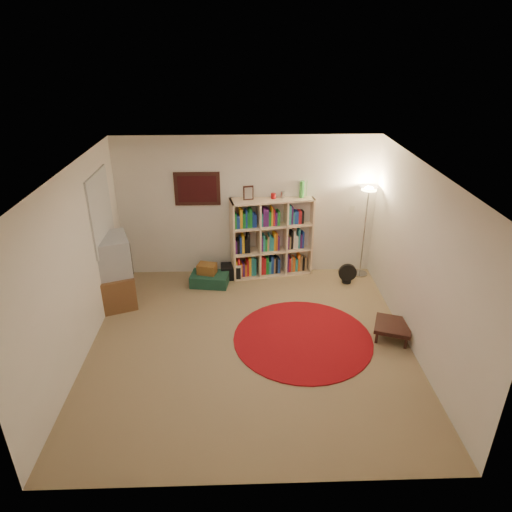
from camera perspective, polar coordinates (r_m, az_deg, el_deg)
The scene contains 11 objects.
room at distance 5.98m, azimuth -1.31°, elevation -0.94°, with size 4.54×4.54×2.54m.
bookshelf at distance 8.14m, azimuth 1.79°, elevation 2.25°, with size 1.49×0.66×1.72m.
floor_lamp at distance 8.06m, azimuth 13.78°, elevation 6.52°, with size 0.37×0.37×1.67m.
floor_fan at distance 8.18m, azimuth 11.35°, elevation -2.17°, with size 0.32×0.18×0.36m.
tv_stand at distance 7.63m, azimuth -17.40°, elevation -1.87°, with size 0.80×0.94×1.16m.
suitcase at distance 8.05m, azimuth -5.80°, elevation -2.89°, with size 0.70×0.50×0.21m.
wicker_basket at distance 7.98m, azimuth -6.14°, elevation -1.59°, with size 0.36×0.30×0.18m.
duffel_bag at distance 8.24m, azimuth -3.19°, elevation -1.93°, with size 0.36×0.31×0.24m.
paper_towel at distance 8.18m, azimuth -2.27°, elevation -1.98°, with size 0.15×0.15×0.28m.
red_rug at distance 6.73m, azimuth 5.86°, elevation -10.21°, with size 2.01×2.01×0.02m.
side_table at distance 6.91m, azimuth 16.74°, elevation -8.41°, with size 0.64×0.64×0.23m.
Camera 1 is at (-0.09, -5.29, 3.95)m, focal length 32.00 mm.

